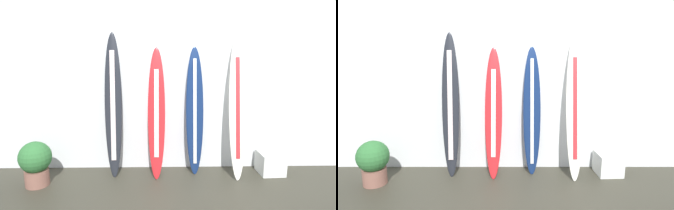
{
  "view_description": "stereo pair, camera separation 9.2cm",
  "coord_description": "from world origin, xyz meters",
  "views": [
    {
      "loc": [
        -0.32,
        -3.04,
        1.9
      ],
      "look_at": [
        -0.24,
        0.95,
        1.12
      ],
      "focal_mm": 28.55,
      "sensor_mm": 36.0,
      "label": 1
    },
    {
      "loc": [
        -0.22,
        -3.04,
        1.9
      ],
      "look_at": [
        -0.24,
        0.95,
        1.12
      ],
      "focal_mm": 28.55,
      "sensor_mm": 36.0,
      "label": 2
    }
  ],
  "objects": [
    {
      "name": "wall_back",
      "position": [
        0.0,
        1.3,
        1.4
      ],
      "size": [
        7.2,
        0.2,
        2.8
      ],
      "primitive_type": "cube",
      "color": "silver",
      "rests_on": "ground"
    },
    {
      "name": "ground",
      "position": [
        0.0,
        0.0,
        -0.02
      ],
      "size": [
        8.0,
        8.0,
        0.04
      ],
      "primitive_type": "cube",
      "color": "#363429"
    },
    {
      "name": "surfboard_charcoal",
      "position": [
        -1.08,
        0.98,
        1.11
      ],
      "size": [
        0.28,
        0.4,
        2.22
      ],
      "color": "black",
      "rests_on": "ground"
    },
    {
      "name": "display_block_left",
      "position": [
        1.4,
        0.94,
        0.17
      ],
      "size": [
        0.39,
        0.39,
        0.34
      ],
      "color": "silver",
      "rests_on": "ground"
    },
    {
      "name": "surfboard_ivory",
      "position": [
        0.82,
        0.9,
        1.07
      ],
      "size": [
        0.27,
        0.51,
        2.16
      ],
      "color": "silver",
      "rests_on": "ground"
    },
    {
      "name": "surfboard_navy",
      "position": [
        0.18,
        1.03,
        1.0
      ],
      "size": [
        0.29,
        0.31,
        2.0
      ],
      "color": "navy",
      "rests_on": "ground"
    },
    {
      "name": "potted_plant",
      "position": [
        -2.16,
        0.61,
        0.36
      ],
      "size": [
        0.45,
        0.45,
        0.66
      ],
      "color": "brown",
      "rests_on": "ground"
    },
    {
      "name": "surfboard_crimson",
      "position": [
        -0.42,
        0.95,
        1.0
      ],
      "size": [
        0.27,
        0.46,
        1.99
      ],
      "color": "red",
      "rests_on": "ground"
    }
  ]
}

